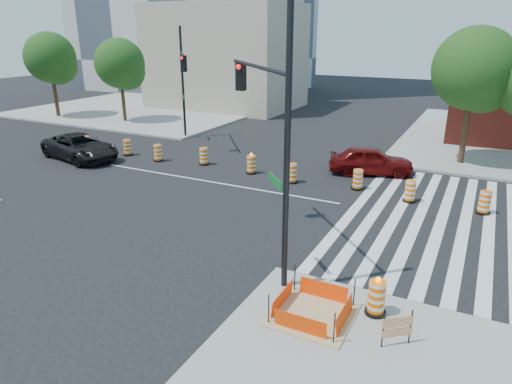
% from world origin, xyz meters
% --- Properties ---
extents(ground, '(120.00, 120.00, 0.00)m').
position_xyz_m(ground, '(0.00, 0.00, 0.00)').
color(ground, black).
rests_on(ground, ground).
extents(sidewalk_nw, '(22.00, 22.00, 0.15)m').
position_xyz_m(sidewalk_nw, '(-18.00, 18.00, 0.07)').
color(sidewalk_nw, gray).
rests_on(sidewalk_nw, ground).
extents(crosswalk_east, '(6.75, 13.50, 0.01)m').
position_xyz_m(crosswalk_east, '(10.95, 0.00, 0.01)').
color(crosswalk_east, silver).
rests_on(crosswalk_east, ground).
extents(lane_centerline, '(14.00, 0.12, 0.01)m').
position_xyz_m(lane_centerline, '(0.00, 0.00, 0.01)').
color(lane_centerline, silver).
rests_on(lane_centerline, ground).
extents(excavation_pit, '(2.20, 2.20, 0.90)m').
position_xyz_m(excavation_pit, '(9.00, -9.00, 0.22)').
color(excavation_pit, tan).
rests_on(excavation_pit, ground).
extents(beige_midrise, '(14.00, 10.00, 10.00)m').
position_xyz_m(beige_midrise, '(-12.00, 22.00, 5.00)').
color(beige_midrise, tan).
rests_on(beige_midrise, ground).
extents(red_coupe, '(4.87, 3.22, 1.54)m').
position_xyz_m(red_coupe, '(7.09, 5.25, 0.77)').
color(red_coupe, '#540707').
rests_on(red_coupe, ground).
extents(dark_suv, '(5.94, 3.63, 1.54)m').
position_xyz_m(dark_suv, '(-9.61, 0.16, 0.77)').
color(dark_suv, black).
rests_on(dark_suv, ground).
extents(signal_pole_se, '(4.30, 4.59, 8.13)m').
position_xyz_m(signal_pole_se, '(6.51, -6.66, 4.98)').
color(signal_pole_se, black).
rests_on(signal_pole_se, ground).
extents(signal_pole_nw, '(3.64, 4.70, 7.69)m').
position_xyz_m(signal_pole_nw, '(-6.41, 6.81, 4.72)').
color(signal_pole_nw, black).
rests_on(signal_pole_nw, ground).
extents(pit_drum, '(0.59, 0.59, 1.15)m').
position_xyz_m(pit_drum, '(10.53, -8.13, 0.63)').
color(pit_drum, black).
rests_on(pit_drum, ground).
extents(barricade, '(0.67, 0.54, 0.97)m').
position_xyz_m(barricade, '(11.29, -9.24, 0.68)').
color(barricade, '#FE6B05').
rests_on(barricade, ground).
extents(tree_north_a, '(4.38, 4.38, 7.45)m').
position_xyz_m(tree_north_a, '(-22.41, 9.52, 5.00)').
color(tree_north_a, '#382314').
rests_on(tree_north_a, ground).
extents(tree_north_b, '(4.10, 4.10, 6.97)m').
position_xyz_m(tree_north_b, '(-15.38, 10.52, 4.68)').
color(tree_north_b, '#382314').
rests_on(tree_north_b, ground).
extents(tree_north_c, '(4.61, 4.61, 7.83)m').
position_xyz_m(tree_north_c, '(11.46, 9.52, 5.26)').
color(tree_north_c, '#382314').
rests_on(tree_north_c, ground).
extents(median_drum_0, '(0.60, 0.60, 1.02)m').
position_xyz_m(median_drum_0, '(-10.75, 1.70, 0.48)').
color(median_drum_0, black).
rests_on(median_drum_0, ground).
extents(median_drum_1, '(0.60, 0.60, 1.02)m').
position_xyz_m(median_drum_1, '(-7.63, 2.16, 0.48)').
color(median_drum_1, black).
rests_on(median_drum_1, ground).
extents(median_drum_2, '(0.60, 0.60, 1.02)m').
position_xyz_m(median_drum_2, '(-5.05, 1.97, 0.48)').
color(median_drum_2, black).
rests_on(median_drum_2, ground).
extents(median_drum_3, '(0.60, 0.60, 1.02)m').
position_xyz_m(median_drum_3, '(-2.14, 2.57, 0.48)').
color(median_drum_3, black).
rests_on(median_drum_3, ground).
extents(median_drum_4, '(0.60, 0.60, 1.18)m').
position_xyz_m(median_drum_4, '(1.18, 2.31, 0.49)').
color(median_drum_4, black).
rests_on(median_drum_4, ground).
extents(median_drum_5, '(0.60, 0.60, 1.02)m').
position_xyz_m(median_drum_5, '(3.84, 1.84, 0.48)').
color(median_drum_5, black).
rests_on(median_drum_5, ground).
extents(median_drum_6, '(0.60, 0.60, 1.02)m').
position_xyz_m(median_drum_6, '(7.16, 2.36, 0.48)').
color(median_drum_6, black).
rests_on(median_drum_6, ground).
extents(median_drum_7, '(0.60, 0.60, 1.02)m').
position_xyz_m(median_drum_7, '(9.79, 1.73, 0.48)').
color(median_drum_7, black).
rests_on(median_drum_7, ground).
extents(median_drum_8, '(0.60, 0.60, 1.02)m').
position_xyz_m(median_drum_8, '(12.91, 1.70, 0.48)').
color(median_drum_8, black).
rests_on(median_drum_8, ground).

